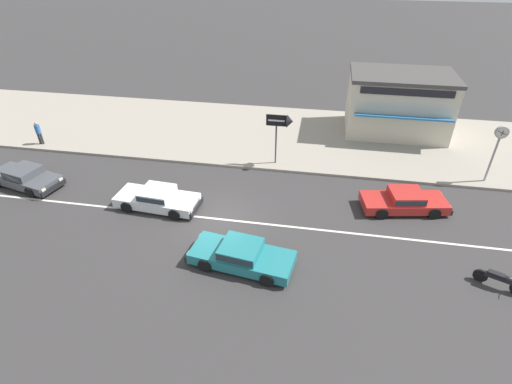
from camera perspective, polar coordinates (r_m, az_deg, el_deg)
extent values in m
plane|color=#383535|center=(20.04, -5.21, -3.88)|extent=(160.00, 160.00, 0.00)
cube|color=silver|center=(20.03, -5.21, -3.87)|extent=(50.40, 0.14, 0.01)
cube|color=#9E9384|center=(28.55, -0.14, 8.44)|extent=(68.00, 10.00, 0.15)
cube|color=#47494F|center=(25.92, -30.11, 1.70)|extent=(4.40, 2.60, 0.48)
cube|color=#47494F|center=(25.68, -30.32, 2.53)|extent=(1.85, 1.84, 0.42)
cube|color=#28333D|center=(25.68, -30.32, 2.53)|extent=(1.80, 1.86, 0.27)
cube|color=black|center=(24.42, -26.94, 0.53)|extent=(0.50, 1.65, 0.28)
cube|color=white|center=(24.65, -26.14, 1.64)|extent=(0.13, 0.25, 0.14)
cube|color=white|center=(24.04, -28.10, 0.25)|extent=(0.13, 0.25, 0.14)
cylinder|color=black|center=(25.43, -26.92, 1.82)|extent=(0.63, 0.35, 0.60)
cylinder|color=black|center=(24.63, -29.55, -0.01)|extent=(0.63, 0.35, 0.60)
cylinder|color=black|center=(27.32, -30.50, 2.86)|extent=(0.63, 0.35, 0.60)
cube|color=white|center=(21.23, -13.93, -1.12)|extent=(4.33, 1.99, 0.48)
cube|color=white|center=(20.96, -13.97, -0.13)|extent=(1.69, 1.63, 0.42)
cube|color=#28333D|center=(20.96, -13.97, -0.13)|extent=(1.63, 1.66, 0.27)
cube|color=black|center=(20.46, -8.50, -2.21)|extent=(0.24, 1.65, 0.28)
cube|color=white|center=(20.79, -8.03, -0.83)|extent=(0.10, 0.25, 0.14)
cube|color=white|center=(19.91, -9.24, -2.67)|extent=(0.10, 0.25, 0.14)
cylinder|color=black|center=(21.36, -9.84, -0.68)|extent=(0.61, 0.26, 0.60)
cylinder|color=black|center=(20.18, -11.57, -3.14)|extent=(0.61, 0.26, 0.60)
cylinder|color=black|center=(22.44, -15.99, 0.24)|extent=(0.61, 0.26, 0.60)
cylinder|color=black|center=(21.33, -17.96, -2.03)|extent=(0.61, 0.26, 0.60)
cube|color=red|center=(21.76, 20.32, -1.44)|extent=(4.46, 2.38, 0.48)
cube|color=red|center=(21.55, 20.68, -0.45)|extent=(1.83, 1.75, 0.42)
cube|color=#28333D|center=(21.55, 20.68, -0.45)|extent=(1.77, 1.77, 0.27)
cube|color=black|center=(22.67, 25.40, -1.58)|extent=(0.41, 1.62, 0.28)
cube|color=white|center=(22.98, 24.93, -0.33)|extent=(0.12, 0.25, 0.14)
cube|color=white|center=(22.12, 26.00, -1.99)|extent=(0.12, 0.25, 0.14)
cylinder|color=black|center=(22.91, 22.76, -0.50)|extent=(0.63, 0.32, 0.60)
cylinder|color=black|center=(21.73, 24.12, -2.80)|extent=(0.63, 0.32, 0.60)
cylinder|color=black|center=(22.02, 16.47, -0.54)|extent=(0.63, 0.32, 0.60)
cylinder|color=black|center=(20.79, 17.52, -2.95)|extent=(0.63, 0.32, 0.60)
cube|color=teal|center=(17.23, -1.99, -9.29)|extent=(4.59, 2.35, 0.48)
cube|color=teal|center=(16.94, -2.20, -8.13)|extent=(1.85, 1.78, 0.42)
cube|color=#28333D|center=(16.94, -2.20, -8.13)|extent=(1.79, 1.81, 0.27)
cube|color=black|center=(18.01, -8.78, -7.92)|extent=(0.36, 1.70, 0.28)
cube|color=white|center=(17.47, -9.62, -8.66)|extent=(0.11, 0.25, 0.14)
cube|color=white|center=(18.28, -7.93, -6.28)|extent=(0.11, 0.25, 0.14)
cylinder|color=black|center=(17.16, -7.28, -10.29)|extent=(0.63, 0.30, 0.60)
cylinder|color=black|center=(18.27, -5.15, -6.94)|extent=(0.63, 0.30, 0.60)
cylinder|color=black|center=(16.43, 1.59, -12.41)|extent=(0.63, 0.30, 0.60)
cylinder|color=black|center=(17.58, 3.17, -8.75)|extent=(0.63, 0.30, 0.60)
cylinder|color=black|center=(18.97, 29.39, -10.34)|extent=(0.55, 0.31, 0.56)
cube|color=black|center=(18.91, 31.52, -10.48)|extent=(1.10, 0.57, 0.18)
cube|color=black|center=(18.81, 31.15, -10.02)|extent=(0.65, 0.46, 0.12)
ellipsoid|color=black|center=(18.86, 32.31, -10.41)|extent=(0.46, 0.38, 0.22)
cylinder|color=#9E9EA3|center=(25.59, 30.61, 3.96)|extent=(0.12, 0.12, 2.66)
cylinder|color=#9E9EA3|center=(24.95, 31.68, 7.28)|extent=(0.68, 0.18, 0.68)
cylinder|color=white|center=(24.87, 31.75, 7.18)|extent=(0.60, 0.02, 0.60)
cylinder|color=white|center=(25.03, 31.62, 7.37)|extent=(0.60, 0.02, 0.60)
cube|color=black|center=(24.86, 31.75, 7.17)|extent=(0.08, 0.01, 0.31)
cube|color=black|center=(24.85, 31.76, 7.17)|extent=(0.46, 0.01, 0.20)
cylinder|color=#4C4C51|center=(24.00, 2.85, 6.79)|extent=(0.10, 0.10, 2.45)
cube|color=black|center=(23.31, 2.94, 10.18)|extent=(1.20, 0.06, 0.67)
cone|color=black|center=(23.24, 4.88, 10.03)|extent=(0.36, 0.74, 0.74)
cube|color=white|center=(23.28, 2.93, 10.15)|extent=(0.96, 0.01, 0.10)
cylinder|color=#333338|center=(30.32, -28.56, 6.75)|extent=(0.14, 0.14, 0.77)
cylinder|color=#333338|center=(30.20, -28.26, 6.74)|extent=(0.14, 0.14, 0.77)
cylinder|color=#336BB7|center=(30.01, -28.75, 7.88)|extent=(0.34, 0.34, 0.57)
sphere|color=tan|center=(29.87, -28.95, 8.55)|extent=(0.21, 0.21, 0.21)
cube|color=beige|center=(29.59, 19.58, 11.65)|extent=(6.65, 4.32, 3.86)
cube|color=#474442|center=(28.97, 20.35, 15.40)|extent=(6.78, 4.41, 0.24)
cube|color=#286BA3|center=(27.24, 20.24, 9.98)|extent=(5.98, 0.90, 0.28)
cube|color=black|center=(27.04, 20.77, 13.17)|extent=(5.65, 0.08, 0.44)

